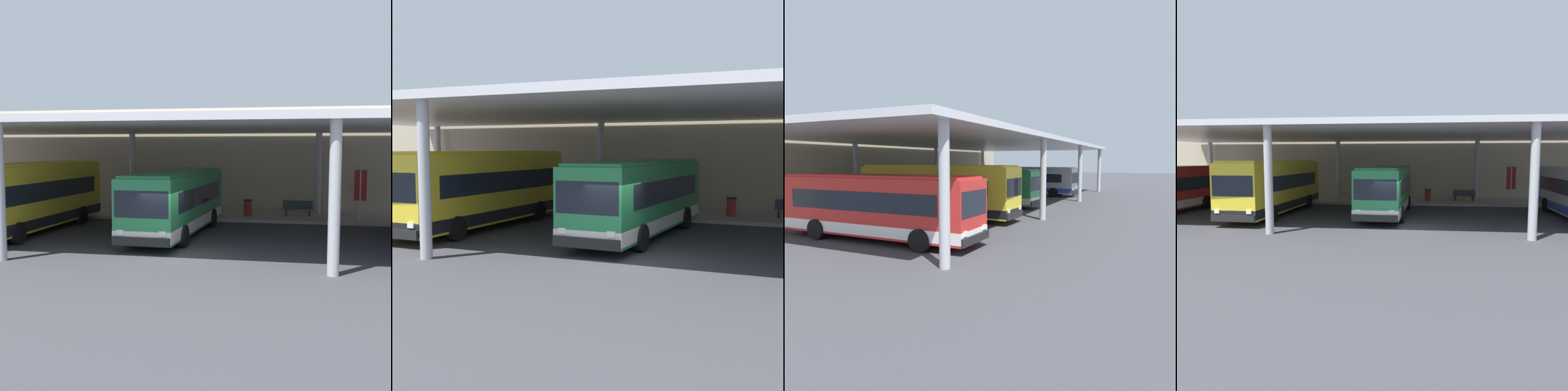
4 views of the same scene
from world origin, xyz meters
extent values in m
plane|color=#3D3D42|center=(0.00, 0.00, 0.00)|extent=(200.00, 200.00, 0.00)
cube|color=#A39E93|center=(0.00, 11.75, 0.09)|extent=(42.00, 4.50, 0.18)
cube|color=#C1B293|center=(0.00, 15.00, 3.48)|extent=(48.00, 1.60, 6.97)
cube|color=silver|center=(0.00, 5.50, 5.40)|extent=(40.00, 17.00, 0.30)
cylinder|color=#B2B2B7|center=(-18.50, 13.50, 2.62)|extent=(0.40, 0.40, 5.25)
cylinder|color=#B2B2B7|center=(-6.17, -2.50, 2.62)|extent=(0.40, 0.40, 5.25)
cylinder|color=#B2B2B7|center=(-6.17, 13.50, 2.62)|extent=(0.40, 0.40, 5.25)
cylinder|color=black|center=(-14.47, 5.76, 0.50)|extent=(0.28, 1.00, 1.00)
cube|color=yellow|center=(-8.45, 4.17, 1.90)|extent=(2.82, 11.27, 3.10)
cube|color=black|center=(-8.45, 4.17, 0.70)|extent=(2.84, 11.29, 0.50)
cube|color=black|center=(-8.44, 4.32, 2.20)|extent=(2.80, 9.25, 0.90)
cube|color=black|center=(-8.61, -1.37, 2.25)|extent=(2.30, 0.19, 1.10)
cube|color=black|center=(-8.61, -1.46, 0.55)|extent=(2.45, 0.23, 0.36)
cube|color=yellow|center=(-8.45, 4.17, 3.51)|extent=(2.61, 10.81, 0.12)
cube|color=yellow|center=(-8.61, -1.34, 3.27)|extent=(1.75, 0.17, 0.28)
cube|color=white|center=(-7.71, -1.48, 0.90)|extent=(0.28, 0.09, 0.20)
cylinder|color=black|center=(-9.77, 0.74, 0.50)|extent=(0.31, 1.01, 1.00)
cylinder|color=black|center=(-7.32, 0.67, 0.50)|extent=(0.31, 1.01, 1.00)
cylinder|color=black|center=(-9.58, 7.29, 0.50)|extent=(0.31, 1.01, 1.00)
cylinder|color=black|center=(-7.14, 7.22, 0.50)|extent=(0.31, 1.01, 1.00)
cube|color=#28844C|center=(-0.97, 4.70, 1.70)|extent=(2.95, 10.50, 2.70)
cube|color=white|center=(-0.97, 4.70, 0.70)|extent=(2.98, 10.52, 0.50)
cube|color=black|center=(-0.97, 4.85, 2.00)|extent=(2.91, 8.63, 0.90)
cube|color=black|center=(-1.20, -0.45, 2.05)|extent=(2.30, 0.22, 1.10)
cube|color=black|center=(-1.21, -0.54, 0.55)|extent=(2.45, 0.27, 0.36)
cube|color=#2A8B50|center=(-0.97, 4.70, 3.11)|extent=(2.74, 10.08, 0.12)
cube|color=yellow|center=(-1.20, -0.42, 2.87)|extent=(1.75, 0.20, 0.28)
cube|color=white|center=(-2.10, -0.49, 0.90)|extent=(0.28, 0.09, 0.20)
cube|color=white|center=(-0.31, -0.57, 0.90)|extent=(0.28, 0.09, 0.20)
cylinder|color=black|center=(-2.34, 1.53, 0.50)|extent=(0.32, 1.01, 1.00)
cylinder|color=black|center=(0.11, 1.42, 0.50)|extent=(0.32, 1.01, 1.00)
cylinder|color=black|center=(-2.07, 7.61, 0.50)|extent=(0.32, 1.01, 1.00)
cylinder|color=black|center=(0.37, 7.50, 0.50)|extent=(0.32, 1.01, 1.00)
cube|color=#2D2D33|center=(4.23, 11.75, 0.41)|extent=(0.10, 0.36, 0.45)
cylinder|color=maroon|center=(1.92, 11.41, 0.63)|extent=(0.48, 0.48, 0.90)
cylinder|color=black|center=(1.92, 11.41, 1.12)|extent=(0.52, 0.52, 0.08)
camera|label=1|loc=(5.02, -20.26, 4.30)|focal=47.64mm
camera|label=2|loc=(5.45, -16.16, 3.65)|focal=47.72mm
camera|label=3|loc=(-29.72, -9.29, 3.82)|focal=34.34mm
camera|label=4|loc=(0.97, -19.65, 3.63)|focal=33.94mm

